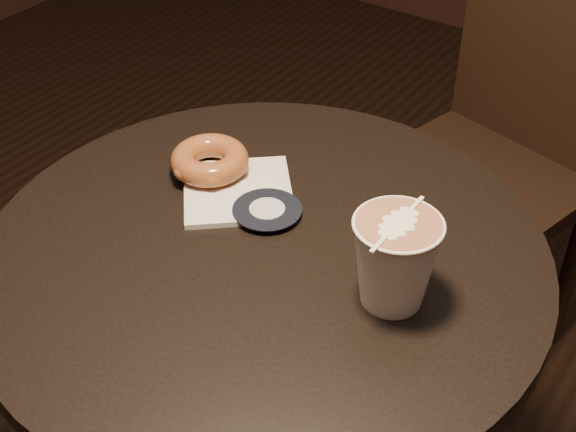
{
  "coord_description": "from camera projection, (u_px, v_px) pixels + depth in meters",
  "views": [
    {
      "loc": [
        0.45,
        -0.6,
        1.38
      ],
      "look_at": [
        0.01,
        0.03,
        0.79
      ],
      "focal_mm": 50.0,
      "sensor_mm": 36.0,
      "label": 1
    }
  ],
  "objects": [
    {
      "name": "cafe_table",
      "position": [
        267.0,
        357.0,
        1.1
      ],
      "size": [
        0.7,
        0.7,
        0.75
      ],
      "color": "black",
      "rests_on": "ground"
    },
    {
      "name": "chair",
      "position": [
        511.0,
        120.0,
        1.59
      ],
      "size": [
        0.48,
        0.48,
        0.99
      ],
      "rotation": [
        0.0,
        0.0,
        -0.25
      ],
      "color": "black",
      "rests_on": "ground"
    },
    {
      "name": "pastry_bag",
      "position": [
        238.0,
        191.0,
        1.06
      ],
      "size": [
        0.2,
        0.2,
        0.01
      ],
      "primitive_type": "cube",
      "rotation": [
        0.0,
        0.0,
        0.71
      ],
      "color": "silver",
      "rests_on": "cafe_table"
    },
    {
      "name": "doughnut",
      "position": [
        210.0,
        160.0,
        1.08
      ],
      "size": [
        0.11,
        0.11,
        0.03
      ],
      "primitive_type": "torus",
      "color": "brown",
      "rests_on": "pastry_bag"
    },
    {
      "name": "latte_cup",
      "position": [
        395.0,
        262.0,
        0.87
      ],
      "size": [
        0.1,
        0.1,
        0.11
      ],
      "primitive_type": null,
      "color": "silver",
      "rests_on": "cafe_table"
    }
  ]
}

